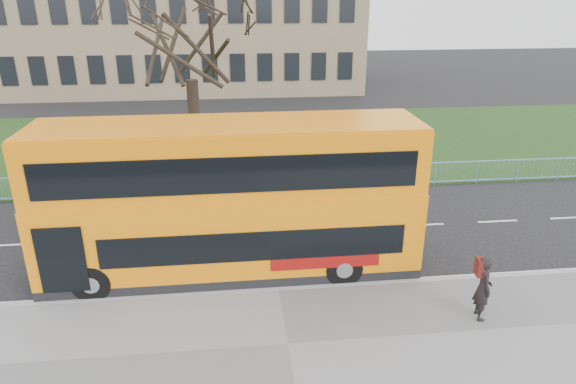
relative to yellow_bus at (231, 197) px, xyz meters
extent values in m
plane|color=black|center=(1.32, 0.13, -2.58)|extent=(120.00, 120.00, 0.00)
cube|color=gray|center=(1.32, -1.42, -2.51)|extent=(80.00, 0.20, 0.14)
cube|color=#1B3613|center=(1.32, 14.43, -2.54)|extent=(80.00, 15.40, 0.08)
cube|color=#846D54|center=(-3.68, 35.13, 4.42)|extent=(30.00, 15.00, 14.00)
cube|color=orange|center=(0.00, 0.01, -1.12)|extent=(11.48, 2.77, 2.13)
cube|color=orange|center=(0.00, 0.01, 0.13)|extent=(11.48, 2.77, 0.37)
cube|color=orange|center=(0.00, 0.01, 1.27)|extent=(11.42, 2.71, 1.91)
cube|color=black|center=(0.66, -1.36, -1.03)|extent=(8.85, 0.07, 0.93)
cube|color=black|center=(0.01, -1.34, 1.18)|extent=(10.55, 0.08, 1.04)
cylinder|color=black|center=(-4.09, -1.23, -2.01)|extent=(1.14, 0.31, 1.14)
cylinder|color=black|center=(3.34, -1.21, -2.01)|extent=(1.14, 0.31, 1.14)
imported|color=black|center=(6.65, -3.42, -1.54)|extent=(0.52, 0.72, 1.83)
camera|label=1|loc=(0.16, -14.56, 5.95)|focal=32.00mm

